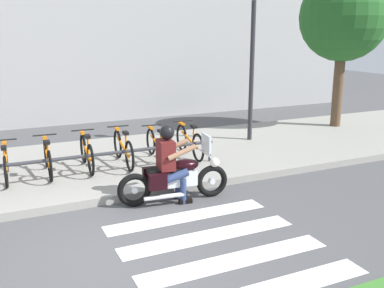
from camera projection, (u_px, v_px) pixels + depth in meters
name	position (u px, v px, depth m)	size (l,w,h in m)	color
ground_plane	(114.00, 256.00, 6.11)	(48.00, 48.00, 0.00)	#4C4C4F
sidewalk	(65.00, 169.00, 9.66)	(24.00, 4.40, 0.15)	gray
crosswalk_stripe_1	(235.00, 260.00, 6.00)	(2.80, 0.40, 0.01)	white
crosswalk_stripe_2	(209.00, 236.00, 6.70)	(2.80, 0.40, 0.01)	white
crosswalk_stripe_3	(187.00, 216.00, 7.41)	(2.80, 0.40, 0.01)	white
motorcycle	(175.00, 178.00, 7.96)	(2.07, 0.70, 1.20)	black
rider	(170.00, 159.00, 7.85)	(0.66, 0.58, 1.42)	#591919
bicycle_2	(6.00, 163.00, 8.71)	(0.48, 1.63, 0.74)	black
bicycle_3	(48.00, 158.00, 9.02)	(0.48, 1.66, 0.76)	black
bicycle_4	(87.00, 153.00, 9.34)	(0.48, 1.63, 0.80)	black
bicycle_5	(123.00, 149.00, 9.66)	(0.48, 1.76, 0.80)	black
bicycle_6	(157.00, 145.00, 9.99)	(0.48, 1.66, 0.76)	black
bicycle_7	(189.00, 141.00, 10.31)	(0.48, 1.68, 0.79)	black
bike_rack	(72.00, 159.00, 8.68)	(6.15, 0.07, 0.49)	#333338
street_lamp	(252.00, 53.00, 11.43)	(0.28, 0.28, 4.01)	#2D2D33
tree_near_rack	(344.00, 18.00, 12.91)	(2.58, 2.58, 4.68)	brown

